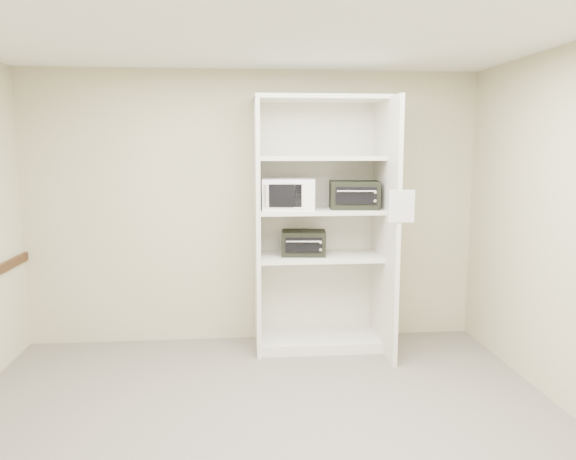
{
  "coord_description": "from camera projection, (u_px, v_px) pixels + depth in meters",
  "views": [
    {
      "loc": [
        -0.16,
        -3.6,
        1.94
      ],
      "look_at": [
        0.29,
        1.38,
        1.21
      ],
      "focal_mm": 35.0,
      "sensor_mm": 36.0,
      "label": 1
    }
  ],
  "objects": [
    {
      "name": "floor",
      "position": [
        265.0,
        434.0,
        3.84
      ],
      "size": [
        4.5,
        4.0,
        0.01
      ],
      "primitive_type": "cube",
      "color": "#605B52",
      "rests_on": "ground"
    },
    {
      "name": "ceiling",
      "position": [
        262.0,
        24.0,
        3.45
      ],
      "size": [
        4.5,
        4.0,
        0.01
      ],
      "primitive_type": "cube",
      "color": "white"
    },
    {
      "name": "wall_back",
      "position": [
        254.0,
        208.0,
        5.62
      ],
      "size": [
        4.5,
        0.02,
        2.7
      ],
      "primitive_type": "cube",
      "color": "beige",
      "rests_on": "ground"
    },
    {
      "name": "wall_front",
      "position": [
        295.0,
        348.0,
        1.68
      ],
      "size": [
        4.5,
        0.02,
        2.7
      ],
      "primitive_type": "cube",
      "color": "beige",
      "rests_on": "ground"
    },
    {
      "name": "shelving_unit",
      "position": [
        324.0,
        233.0,
        5.42
      ],
      "size": [
        1.24,
        0.92,
        2.42
      ],
      "color": "silver",
      "rests_on": "floor"
    },
    {
      "name": "microwave",
      "position": [
        289.0,
        194.0,
        5.27
      ],
      "size": [
        0.52,
        0.41,
        0.29
      ],
      "primitive_type": "cube",
      "rotation": [
        0.0,
        0.0,
        -0.1
      ],
      "color": "white",
      "rests_on": "shelving_unit"
    },
    {
      "name": "toaster_oven_upper",
      "position": [
        354.0,
        195.0,
        5.34
      ],
      "size": [
        0.49,
        0.39,
        0.26
      ],
      "primitive_type": "cube",
      "rotation": [
        0.0,
        0.0,
        -0.1
      ],
      "color": "black",
      "rests_on": "shelving_unit"
    },
    {
      "name": "toaster_oven_lower",
      "position": [
        304.0,
        243.0,
        5.41
      ],
      "size": [
        0.45,
        0.36,
        0.23
      ],
      "primitive_type": "cube",
      "rotation": [
        0.0,
        0.0,
        -0.11
      ],
      "color": "black",
      "rests_on": "shelving_unit"
    },
    {
      "name": "paper_sign",
      "position": [
        402.0,
        206.0,
        4.8
      ],
      "size": [
        0.22,
        0.02,
        0.27
      ],
      "primitive_type": "cube",
      "rotation": [
        0.0,
        0.0,
        -0.05
      ],
      "color": "white",
      "rests_on": "shelving_unit"
    }
  ]
}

